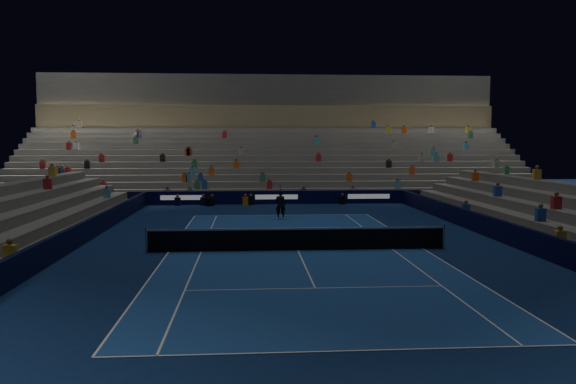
% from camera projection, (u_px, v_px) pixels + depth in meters
% --- Properties ---
extents(ground, '(90.00, 90.00, 0.00)m').
position_uv_depth(ground, '(298.00, 250.00, 24.48)').
color(ground, '#0B1E47').
rests_on(ground, ground).
extents(court_surface, '(10.97, 23.77, 0.01)m').
position_uv_depth(court_surface, '(298.00, 250.00, 24.48)').
color(court_surface, navy).
rests_on(court_surface, ground).
extents(sponsor_barrier_far, '(44.00, 0.25, 1.00)m').
position_uv_depth(sponsor_barrier_far, '(276.00, 197.00, 42.82)').
color(sponsor_barrier_far, black).
rests_on(sponsor_barrier_far, ground).
extents(sponsor_barrier_east, '(0.25, 37.00, 1.00)m').
position_uv_depth(sponsor_barrier_east, '(517.00, 236.00, 25.11)').
color(sponsor_barrier_east, black).
rests_on(sponsor_barrier_east, ground).
extents(sponsor_barrier_west, '(0.25, 37.00, 1.00)m').
position_uv_depth(sponsor_barrier_west, '(66.00, 242.00, 23.76)').
color(sponsor_barrier_west, black).
rests_on(sponsor_barrier_west, ground).
extents(grandstand_main, '(44.00, 15.20, 11.20)m').
position_uv_depth(grandstand_main, '(271.00, 156.00, 51.91)').
color(grandstand_main, slate).
rests_on(grandstand_main, ground).
extents(tennis_net, '(12.90, 0.10, 1.10)m').
position_uv_depth(tennis_net, '(298.00, 239.00, 24.43)').
color(tennis_net, '#B2B2B7').
rests_on(tennis_net, ground).
extents(tennis_player, '(0.67, 0.46, 1.76)m').
position_uv_depth(tennis_player, '(280.00, 205.00, 34.32)').
color(tennis_player, black).
rests_on(tennis_player, ground).
extents(broadcast_camera, '(0.66, 1.03, 0.66)m').
position_uv_depth(broadcast_camera, '(210.00, 201.00, 41.60)').
color(broadcast_camera, black).
rests_on(broadcast_camera, ground).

